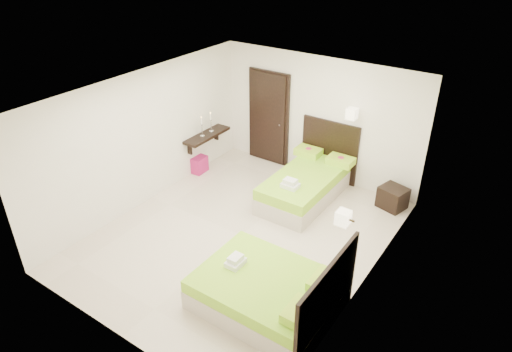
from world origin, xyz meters
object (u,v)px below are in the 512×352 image
Objects in this scene: bed_double at (271,292)px; nightstand at (393,198)px; bed_single at (307,183)px; ottoman at (197,164)px.

nightstand is (0.51, 3.56, -0.07)m from bed_double.
bed_double reaches higher than nightstand.
bed_double is 3.60m from nightstand.
bed_single reaches higher than ottoman.
nightstand is at bearing 81.77° from bed_double.
ottoman is at bearing -150.68° from nightstand.
bed_double is at bearing -70.62° from bed_single.
ottoman is (-4.08, -1.02, -0.04)m from nightstand.
bed_single is 1.09× the size of bed_double.
bed_single is 1.67m from nightstand.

